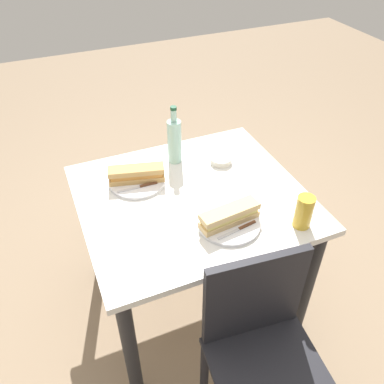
{
  "coord_description": "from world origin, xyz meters",
  "views": [
    {
      "loc": [
        0.52,
        1.25,
        1.86
      ],
      "look_at": [
        0.0,
        0.0,
        0.75
      ],
      "focal_mm": 37.56,
      "sensor_mm": 36.0,
      "label": 1
    }
  ],
  "objects_px": {
    "knife_near": "(140,187)",
    "plate_far": "(229,223)",
    "chair_far": "(261,346)",
    "baguette_sandwich_far": "(229,215)",
    "water_bottle": "(174,140)",
    "beer_glass": "(304,212)",
    "plate_near": "(137,181)",
    "baguette_sandwich_near": "(137,174)",
    "dining_table": "(192,215)",
    "olive_bowl": "(221,160)",
    "knife_far": "(239,229)"
  },
  "relations": [
    {
      "from": "baguette_sandwich_near",
      "to": "beer_glass",
      "type": "height_order",
      "value": "beer_glass"
    },
    {
      "from": "chair_far",
      "to": "knife_near",
      "type": "height_order",
      "value": "chair_far"
    },
    {
      "from": "chair_far",
      "to": "plate_far",
      "type": "distance_m",
      "value": 0.48
    },
    {
      "from": "chair_far",
      "to": "olive_bowl",
      "type": "distance_m",
      "value": 0.88
    },
    {
      "from": "water_bottle",
      "to": "chair_far",
      "type": "bearing_deg",
      "value": 88.77
    },
    {
      "from": "chair_far",
      "to": "baguette_sandwich_far",
      "type": "distance_m",
      "value": 0.5
    },
    {
      "from": "olive_bowl",
      "to": "beer_glass",
      "type": "bearing_deg",
      "value": 101.36
    },
    {
      "from": "plate_near",
      "to": "olive_bowl",
      "type": "relative_size",
      "value": 2.4
    },
    {
      "from": "knife_far",
      "to": "beer_glass",
      "type": "distance_m",
      "value": 0.26
    },
    {
      "from": "plate_near",
      "to": "knife_near",
      "type": "height_order",
      "value": "knife_near"
    },
    {
      "from": "knife_far",
      "to": "water_bottle",
      "type": "xyz_separation_m",
      "value": [
        0.06,
        -0.56,
        0.1
      ]
    },
    {
      "from": "baguette_sandwich_far",
      "to": "chair_far",
      "type": "bearing_deg",
      "value": 81.85
    },
    {
      "from": "water_bottle",
      "to": "dining_table",
      "type": "bearing_deg",
      "value": 84.35
    },
    {
      "from": "knife_near",
      "to": "plate_far",
      "type": "xyz_separation_m",
      "value": [
        -0.26,
        0.35,
        -0.01
      ]
    },
    {
      "from": "chair_far",
      "to": "plate_near",
      "type": "xyz_separation_m",
      "value": [
        0.2,
        -0.81,
        0.24
      ]
    },
    {
      "from": "dining_table",
      "to": "chair_far",
      "type": "xyz_separation_m",
      "value": [
        -0.01,
        0.63,
        -0.11
      ]
    },
    {
      "from": "knife_far",
      "to": "baguette_sandwich_near",
      "type": "bearing_deg",
      "value": -59.04
    },
    {
      "from": "baguette_sandwich_near",
      "to": "beer_glass",
      "type": "xyz_separation_m",
      "value": [
        -0.53,
        0.52,
        0.02
      ]
    },
    {
      "from": "knife_far",
      "to": "beer_glass",
      "type": "xyz_separation_m",
      "value": [
        -0.25,
        0.06,
        0.05
      ]
    },
    {
      "from": "baguette_sandwich_far",
      "to": "knife_far",
      "type": "relative_size",
      "value": 1.42
    },
    {
      "from": "chair_far",
      "to": "knife_far",
      "type": "relative_size",
      "value": 4.82
    },
    {
      "from": "water_bottle",
      "to": "beer_glass",
      "type": "xyz_separation_m",
      "value": [
        -0.3,
        0.62,
        -0.04
      ]
    },
    {
      "from": "plate_far",
      "to": "olive_bowl",
      "type": "distance_m",
      "value": 0.44
    },
    {
      "from": "plate_far",
      "to": "baguette_sandwich_far",
      "type": "xyz_separation_m",
      "value": [
        -0.0,
        0.0,
        0.04
      ]
    },
    {
      "from": "chair_far",
      "to": "beer_glass",
      "type": "bearing_deg",
      "value": -138.12
    },
    {
      "from": "dining_table",
      "to": "beer_glass",
      "type": "distance_m",
      "value": 0.51
    },
    {
      "from": "chair_far",
      "to": "beer_glass",
      "type": "xyz_separation_m",
      "value": [
        -0.32,
        -0.29,
        0.3
      ]
    },
    {
      "from": "chair_far",
      "to": "plate_far",
      "type": "bearing_deg",
      "value": -98.15
    },
    {
      "from": "plate_far",
      "to": "knife_far",
      "type": "xyz_separation_m",
      "value": [
        -0.02,
        0.06,
        0.01
      ]
    },
    {
      "from": "dining_table",
      "to": "knife_near",
      "type": "xyz_separation_m",
      "value": [
        0.2,
        -0.13,
        0.14
      ]
    },
    {
      "from": "water_bottle",
      "to": "plate_near",
      "type": "bearing_deg",
      "value": 23.91
    },
    {
      "from": "dining_table",
      "to": "baguette_sandwich_far",
      "type": "distance_m",
      "value": 0.29
    },
    {
      "from": "dining_table",
      "to": "baguette_sandwich_near",
      "type": "relative_size",
      "value": 3.76
    },
    {
      "from": "plate_near",
      "to": "knife_near",
      "type": "xyz_separation_m",
      "value": [
        0.0,
        0.06,
        0.01
      ]
    },
    {
      "from": "baguette_sandwich_far",
      "to": "olive_bowl",
      "type": "height_order",
      "value": "baguette_sandwich_far"
    },
    {
      "from": "plate_far",
      "to": "beer_glass",
      "type": "distance_m",
      "value": 0.3
    },
    {
      "from": "baguette_sandwich_far",
      "to": "water_bottle",
      "type": "xyz_separation_m",
      "value": [
        0.04,
        -0.51,
        0.07
      ]
    },
    {
      "from": "plate_near",
      "to": "water_bottle",
      "type": "relative_size",
      "value": 0.88
    },
    {
      "from": "baguette_sandwich_near",
      "to": "plate_far",
      "type": "bearing_deg",
      "value": 122.56
    },
    {
      "from": "dining_table",
      "to": "chair_far",
      "type": "distance_m",
      "value": 0.64
    },
    {
      "from": "baguette_sandwich_near",
      "to": "olive_bowl",
      "type": "distance_m",
      "value": 0.42
    },
    {
      "from": "dining_table",
      "to": "knife_far",
      "type": "height_order",
      "value": "knife_far"
    },
    {
      "from": "plate_near",
      "to": "olive_bowl",
      "type": "distance_m",
      "value": 0.42
    },
    {
      "from": "plate_near",
      "to": "olive_bowl",
      "type": "bearing_deg",
      "value": 179.67
    },
    {
      "from": "water_bottle",
      "to": "knife_far",
      "type": "bearing_deg",
      "value": 95.71
    },
    {
      "from": "knife_far",
      "to": "olive_bowl",
      "type": "distance_m",
      "value": 0.48
    },
    {
      "from": "plate_near",
      "to": "baguette_sandwich_far",
      "type": "xyz_separation_m",
      "value": [
        -0.26,
        0.41,
        0.04
      ]
    },
    {
      "from": "beer_glass",
      "to": "olive_bowl",
      "type": "relative_size",
      "value": 1.35
    },
    {
      "from": "plate_far",
      "to": "water_bottle",
      "type": "xyz_separation_m",
      "value": [
        0.04,
        -0.51,
        0.11
      ]
    },
    {
      "from": "plate_far",
      "to": "chair_far",
      "type": "bearing_deg",
      "value": 81.85
    }
  ]
}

